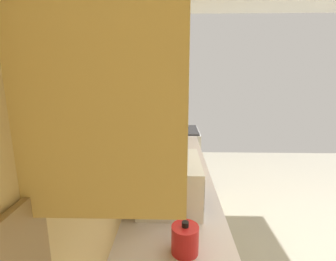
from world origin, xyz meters
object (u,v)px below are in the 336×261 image
object	(u,v)px
oven_range	(176,158)
microwave	(170,181)
bowl	(179,151)
kettle	(185,239)

from	to	relation	value
oven_range	microwave	world-z (taller)	microwave
bowl	oven_range	bearing A→B (deg)	0.99
microwave	bowl	size ratio (longest dim) A/B	3.31
oven_range	bowl	bearing A→B (deg)	-179.01
oven_range	kettle	distance (m)	2.63
oven_range	kettle	xyz separation A→B (m)	(-2.58, -0.02, 0.51)
oven_range	bowl	xyz separation A→B (m)	(-1.12, -0.02, 0.48)
bowl	kettle	bearing A→B (deg)	180.00
oven_range	bowl	distance (m)	1.22
microwave	bowl	distance (m)	0.99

